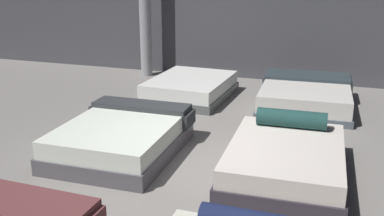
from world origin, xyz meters
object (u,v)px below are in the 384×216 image
(bed_4, at_px, (191,88))
(bed_2, at_px, (122,137))
(bed_3, at_px, (286,158))
(support_pillar, at_px, (145,1))
(bed_5, at_px, (305,95))

(bed_4, bearing_deg, bed_2, -87.79)
(bed_3, height_order, support_pillar, support_pillar)
(bed_2, distance_m, bed_3, 2.27)
(bed_2, distance_m, bed_5, 3.79)
(bed_2, bearing_deg, bed_4, 88.62)
(support_pillar, bearing_deg, bed_3, -48.42)
(bed_4, distance_m, support_pillar, 2.66)
(bed_3, height_order, bed_4, bed_3)
(bed_5, distance_m, support_pillar, 4.33)
(bed_3, height_order, bed_5, bed_3)
(bed_5, bearing_deg, bed_3, -92.18)
(bed_2, relative_size, bed_5, 0.91)
(bed_4, xyz_separation_m, bed_5, (2.22, 0.13, 0.02))
(bed_5, bearing_deg, bed_4, -179.20)
(bed_2, xyz_separation_m, bed_5, (2.25, 3.06, -0.01))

